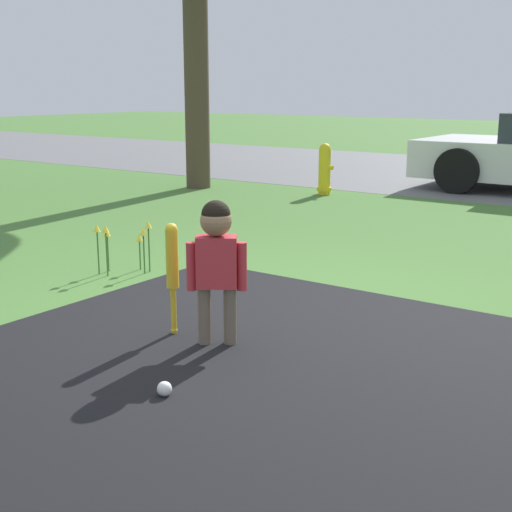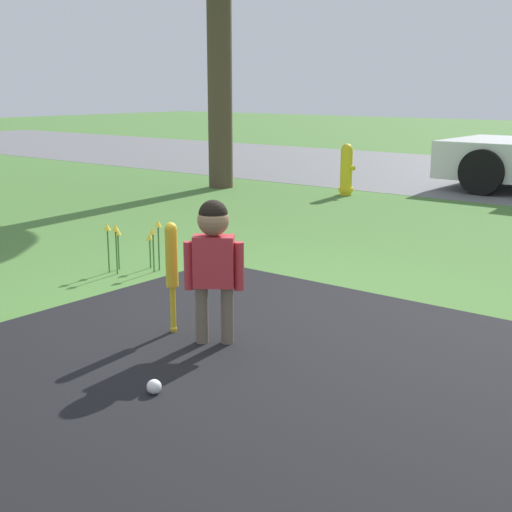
% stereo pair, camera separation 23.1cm
% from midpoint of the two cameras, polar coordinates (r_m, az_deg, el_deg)
% --- Properties ---
extents(ground_plane, '(60.00, 60.00, 0.00)m').
position_cam_midpoint_polar(ground_plane, '(4.76, -0.68, -5.17)').
color(ground_plane, '#477533').
extents(child, '(0.30, 0.25, 0.88)m').
position_cam_midpoint_polar(child, '(4.18, -4.77, 0.30)').
color(child, '#6B5B4C').
rests_on(child, ground).
extents(baseball_bat, '(0.08, 0.08, 0.71)m').
position_cam_midpoint_polar(baseball_bat, '(4.42, -8.20, -0.56)').
color(baseball_bat, yellow).
rests_on(baseball_bat, ground).
extents(sports_ball, '(0.08, 0.08, 0.08)m').
position_cam_midpoint_polar(sports_ball, '(3.67, -9.16, -10.46)').
color(sports_ball, white).
rests_on(sports_ball, ground).
extents(fire_hydrant, '(0.24, 0.22, 0.73)m').
position_cam_midpoint_polar(fire_hydrant, '(10.32, 4.87, 6.90)').
color(fire_hydrant, yellow).
rests_on(fire_hydrant, ground).
extents(flower_bed, '(0.36, 0.38, 0.43)m').
position_cam_midpoint_polar(flower_bed, '(6.00, -11.64, 1.68)').
color(flower_bed, '#38702D').
rests_on(flower_bed, ground).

